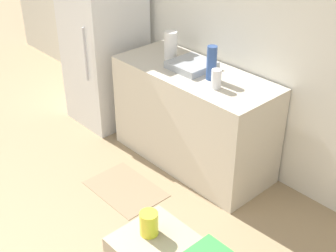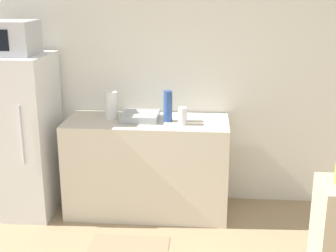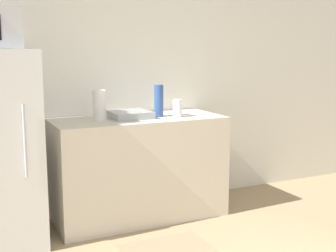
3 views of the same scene
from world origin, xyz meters
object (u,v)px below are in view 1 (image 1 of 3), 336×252
(paper_towel_roll, at_px, (171,46))
(bottle_tall, at_px, (212,63))
(bottle_short, at_px, (216,79))
(jar, at_px, (149,223))
(refrigerator, at_px, (105,51))

(paper_towel_roll, bearing_deg, bottle_tall, -4.80)
(bottle_short, xyz_separation_m, jar, (0.98, -1.52, 0.11))
(refrigerator, bearing_deg, jar, -31.65)
(bottle_tall, relative_size, jar, 2.44)
(bottle_short, xyz_separation_m, paper_towel_roll, (-0.67, 0.14, 0.05))
(jar, height_order, paper_towel_roll, paper_towel_roll)
(bottle_tall, xyz_separation_m, paper_towel_roll, (-0.53, 0.04, -0.01))
(refrigerator, xyz_separation_m, bottle_short, (1.54, -0.03, 0.23))
(bottle_tall, distance_m, paper_towel_roll, 0.53)
(refrigerator, xyz_separation_m, jar, (2.52, -1.55, 0.34))
(refrigerator, bearing_deg, bottle_tall, 2.47)
(bottle_short, bearing_deg, jar, -57.24)
(refrigerator, xyz_separation_m, bottle_tall, (1.40, 0.06, 0.29))
(jar, xyz_separation_m, paper_towel_roll, (-1.65, 1.66, -0.06))
(refrigerator, distance_m, bottle_tall, 1.43)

